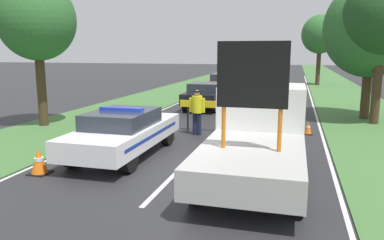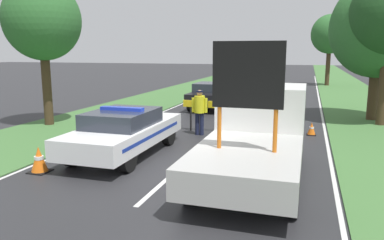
% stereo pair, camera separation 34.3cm
% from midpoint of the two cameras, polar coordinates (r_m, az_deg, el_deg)
% --- Properties ---
extents(ground_plane, '(160.00, 160.00, 0.00)m').
position_cam_midpoint_polar(ground_plane, '(10.18, -2.63, -7.27)').
color(ground_plane, '#28282B').
extents(lane_markings, '(7.94, 54.45, 0.01)m').
position_cam_midpoint_polar(lane_markings, '(22.64, 7.64, 2.51)').
color(lane_markings, silver).
rests_on(lane_markings, ground).
extents(grass_verge_left, '(4.37, 120.00, 0.03)m').
position_cam_midpoint_polar(grass_verge_left, '(30.79, -2.07, 4.70)').
color(grass_verge_left, '#427038').
rests_on(grass_verge_left, ground).
extents(grass_verge_right, '(4.37, 120.00, 0.03)m').
position_cam_midpoint_polar(grass_verge_right, '(29.54, 21.59, 3.73)').
color(grass_verge_right, '#427038').
rests_on(grass_verge_right, ground).
extents(police_car, '(1.91, 4.95, 1.48)m').
position_cam_midpoint_polar(police_car, '(11.40, -11.15, -1.69)').
color(police_car, white).
rests_on(police_car, ground).
extents(work_truck, '(2.27, 5.69, 3.30)m').
position_cam_midpoint_polar(work_truck, '(9.73, 9.12, -1.61)').
color(work_truck, white).
rests_on(work_truck, ground).
extents(road_barrier, '(3.04, 0.08, 1.21)m').
position_cam_midpoint_polar(road_barrier, '(14.34, 3.35, 2.03)').
color(road_barrier, black).
rests_on(road_barrier, ground).
extents(police_officer, '(0.61, 0.39, 1.69)m').
position_cam_midpoint_polar(police_officer, '(13.88, 0.07, 1.78)').
color(police_officer, '#191E38').
rests_on(police_officer, ground).
extents(pedestrian_civilian, '(0.60, 0.38, 1.68)m').
position_cam_midpoint_polar(pedestrian_civilian, '(13.91, 6.26, 1.67)').
color(pedestrian_civilian, '#232326').
rests_on(pedestrian_civilian, ground).
extents(traffic_cone_near_police, '(0.34, 0.34, 0.48)m').
position_cam_midpoint_polar(traffic_cone_near_police, '(14.73, 16.61, -1.19)').
color(traffic_cone_near_police, black).
rests_on(traffic_cone_near_police, ground).
extents(traffic_cone_centre_front, '(0.49, 0.49, 0.68)m').
position_cam_midpoint_polar(traffic_cone_centre_front, '(10.43, -23.16, -5.77)').
color(traffic_cone_centre_front, black).
rests_on(traffic_cone_centre_front, ground).
extents(queued_car_sedan_black, '(1.78, 4.05, 1.42)m').
position_cam_midpoint_polar(queued_car_sedan_black, '(20.37, 1.61, 3.87)').
color(queued_car_sedan_black, black).
rests_on(queued_car_sedan_black, ground).
extents(queued_car_wagon_maroon, '(1.89, 4.13, 1.53)m').
position_cam_midpoint_polar(queued_car_wagon_maroon, '(26.67, 4.62, 5.50)').
color(queued_car_wagon_maroon, maroon).
rests_on(queued_car_wagon_maroon, ground).
extents(roadside_tree_near_left, '(4.13, 4.13, 6.26)m').
position_cam_midpoint_polar(roadside_tree_near_left, '(18.75, 25.17, 12.47)').
color(roadside_tree_near_left, '#42301E').
rests_on(roadside_tree_near_left, ground).
extents(roadside_tree_near_right, '(3.19, 3.19, 6.19)m').
position_cam_midpoint_polar(roadside_tree_near_right, '(17.61, 26.58, 13.89)').
color(roadside_tree_near_right, '#42301E').
rests_on(roadside_tree_near_right, ground).
extents(roadside_tree_mid_left, '(3.29, 3.29, 6.33)m').
position_cam_midpoint_polar(roadside_tree_mid_left, '(36.30, 18.69, 12.23)').
color(roadside_tree_mid_left, '#42301E').
rests_on(roadside_tree_mid_left, ground).
extents(roadside_tree_mid_right, '(3.09, 3.09, 5.96)m').
position_cam_midpoint_polar(roadside_tree_mid_right, '(16.74, -23.16, 13.76)').
color(roadside_tree_mid_right, '#42301E').
rests_on(roadside_tree_mid_right, ground).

